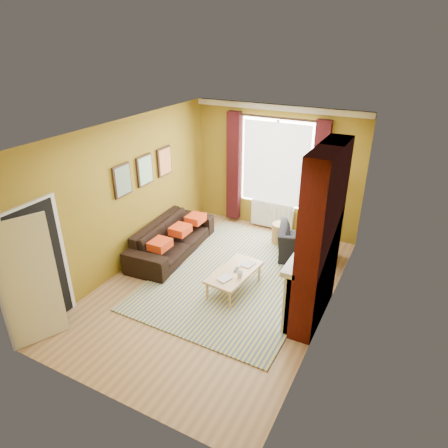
{
  "coord_description": "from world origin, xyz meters",
  "views": [
    {
      "loc": [
        2.85,
        -5.25,
        4.16
      ],
      "look_at": [
        0.0,
        0.25,
        1.15
      ],
      "focal_mm": 32.0,
      "sensor_mm": 36.0,
      "label": 1
    }
  ],
  "objects": [
    {
      "name": "room_walls",
      "position": [
        0.63,
        0.28,
        1.38
      ],
      "size": [
        3.82,
        5.54,
        2.83
      ],
      "color": "olive",
      "rests_on": "ground"
    },
    {
      "name": "floor_lamp",
      "position": [
        1.4,
        2.4,
        1.25
      ],
      "size": [
        0.28,
        0.28,
        1.58
      ],
      "rotation": [
        0.0,
        0.0,
        0.22
      ],
      "color": "black",
      "rests_on": "ground"
    },
    {
      "name": "sofa",
      "position": [
        -1.42,
        0.67,
        0.33
      ],
      "size": [
        1.06,
        2.33,
        0.66
      ],
      "primitive_type": "imported",
      "rotation": [
        0.0,
        0.0,
        1.65
      ],
      "color": "black",
      "rests_on": "ground"
    },
    {
      "name": "tv_remote",
      "position": [
        0.31,
        0.12,
        0.39
      ],
      "size": [
        0.08,
        0.17,
        0.02
      ],
      "rotation": [
        0.0,
        0.0,
        0.14
      ],
      "color": "#28272A",
      "rests_on": "coffee_table"
    },
    {
      "name": "book_a",
      "position": [
        0.17,
        -0.2,
        0.39
      ],
      "size": [
        0.25,
        0.29,
        0.02
      ],
      "primitive_type": "imported",
      "rotation": [
        0.0,
        0.0,
        -0.31
      ],
      "color": "#999999",
      "rests_on": "coffee_table"
    },
    {
      "name": "ground",
      "position": [
        0.0,
        0.0,
        0.0
      ],
      "size": [
        5.5,
        5.5,
        0.0
      ],
      "primitive_type": "plane",
      "color": "olive",
      "rests_on": "ground"
    },
    {
      "name": "mug",
      "position": [
        0.46,
        -0.05,
        0.43
      ],
      "size": [
        0.13,
        0.13,
        0.1
      ],
      "primitive_type": "imported",
      "rotation": [
        0.0,
        0.0,
        -0.16
      ],
      "color": "#999999",
      "rests_on": "coffee_table"
    },
    {
      "name": "wicker_stool",
      "position": [
        0.42,
        2.08,
        0.23
      ],
      "size": [
        0.44,
        0.44,
        0.46
      ],
      "rotation": [
        0.0,
        0.0,
        -0.25
      ],
      "color": "#A17A45",
      "rests_on": "ground"
    },
    {
      "name": "book_b",
      "position": [
        0.32,
        0.39,
        0.39
      ],
      "size": [
        0.22,
        0.29,
        0.02
      ],
      "primitive_type": "imported",
      "rotation": [
        0.0,
        0.0,
        -0.12
      ],
      "color": "#999999",
      "rests_on": "coffee_table"
    },
    {
      "name": "coffee_table",
      "position": [
        0.3,
        0.07,
        0.34
      ],
      "size": [
        0.68,
        1.18,
        0.38
      ],
      "rotation": [
        0.0,
        0.0,
        -0.1
      ],
      "color": "tan",
      "rests_on": "ground"
    },
    {
      "name": "striped_rug",
      "position": [
        0.17,
        0.49,
        0.01
      ],
      "size": [
        2.84,
        3.89,
        0.02
      ],
      "rotation": [
        0.0,
        0.0,
        -0.01
      ],
      "color": "#304F86",
      "rests_on": "ground"
    },
    {
      "name": "armchair",
      "position": [
        1.09,
        1.66,
        0.34
      ],
      "size": [
        1.27,
        1.17,
        0.69
      ],
      "primitive_type": "imported",
      "rotation": [
        0.0,
        0.0,
        3.41
      ],
      "color": "black",
      "rests_on": "ground"
    }
  ]
}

